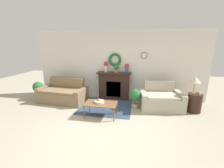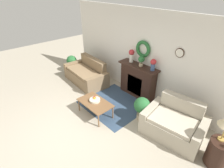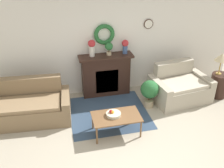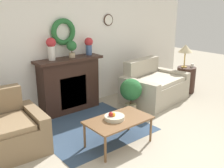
# 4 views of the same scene
# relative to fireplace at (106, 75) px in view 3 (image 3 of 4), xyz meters

# --- Properties ---
(ground_plane) EXTENTS (16.00, 16.00, 0.00)m
(ground_plane) POSITION_rel_fireplace_xyz_m (0.13, -2.51, -0.55)
(ground_plane) COLOR #ADA38E
(floor_rug) EXTENTS (1.80, 1.68, 0.01)m
(floor_rug) POSITION_rel_fireplace_xyz_m (-0.13, -0.90, -0.54)
(floor_rug) COLOR #334760
(floor_rug) RESTS_ON ground_plane
(wall_back) EXTENTS (6.80, 0.17, 2.70)m
(wall_back) POSITION_rel_fireplace_xyz_m (0.12, 0.21, 0.81)
(wall_back) COLOR white
(wall_back) RESTS_ON ground_plane
(fireplace) EXTENTS (1.34, 0.41, 1.08)m
(fireplace) POSITION_rel_fireplace_xyz_m (0.00, 0.00, 0.00)
(fireplace) COLOR #331E16
(fireplace) RESTS_ON ground_plane
(couch_left) EXTENTS (1.82, 1.03, 0.88)m
(couch_left) POSITION_rel_fireplace_xyz_m (-1.87, -0.70, -0.24)
(couch_left) COLOR #846B4C
(couch_left) RESTS_ON ground_plane
(loveseat_right) EXTENTS (1.50, 1.15, 0.89)m
(loveseat_right) POSITION_rel_fireplace_xyz_m (1.74, -0.67, -0.23)
(loveseat_right) COLOR #B2A893
(loveseat_right) RESTS_ON ground_plane
(coffee_table) EXTENTS (0.98, 0.58, 0.42)m
(coffee_table) POSITION_rel_fireplace_xyz_m (-0.13, -1.64, -0.16)
(coffee_table) COLOR brown
(coffee_table) RESTS_ON ground_plane
(fruit_bowl) EXTENTS (0.30, 0.30, 0.12)m
(fruit_bowl) POSITION_rel_fireplace_xyz_m (-0.19, -1.61, -0.09)
(fruit_bowl) COLOR beige
(fruit_bowl) RESTS_ON coffee_table
(side_table_by_loveseat) EXTENTS (0.44, 0.44, 0.62)m
(side_table_by_loveseat) POSITION_rel_fireplace_xyz_m (2.79, -0.78, -0.24)
(side_table_by_loveseat) COLOR #331E16
(side_table_by_loveseat) RESTS_ON ground_plane
(table_lamp) EXTENTS (0.34, 0.34, 0.55)m
(table_lamp) POSITION_rel_fireplace_xyz_m (2.74, -0.74, 0.51)
(table_lamp) COLOR #B28E42
(table_lamp) RESTS_ON side_table_by_loveseat
(vase_on_mantel_left) EXTENTS (0.18, 0.18, 0.41)m
(vase_on_mantel_left) POSITION_rel_fireplace_xyz_m (-0.33, 0.01, 0.78)
(vase_on_mantel_left) COLOR silver
(vase_on_mantel_left) RESTS_ON fireplace
(vase_on_mantel_right) EXTENTS (0.17, 0.17, 0.35)m
(vase_on_mantel_right) POSITION_rel_fireplace_xyz_m (0.49, 0.01, 0.74)
(vase_on_mantel_right) COLOR #3D5684
(vase_on_mantel_right) RESTS_ON fireplace
(potted_plant_on_mantel) EXTENTS (0.20, 0.20, 0.32)m
(potted_plant_on_mantel) POSITION_rel_fireplace_xyz_m (0.08, -0.01, 0.74)
(potted_plant_on_mantel) COLOR tan
(potted_plant_on_mantel) RESTS_ON fireplace
(potted_plant_floor_by_loveseat) EXTENTS (0.43, 0.43, 0.69)m
(potted_plant_floor_by_loveseat) POSITION_rel_fireplace_xyz_m (0.87, -0.85, -0.11)
(potted_plant_floor_by_loveseat) COLOR tan
(potted_plant_floor_by_loveseat) RESTS_ON ground_plane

